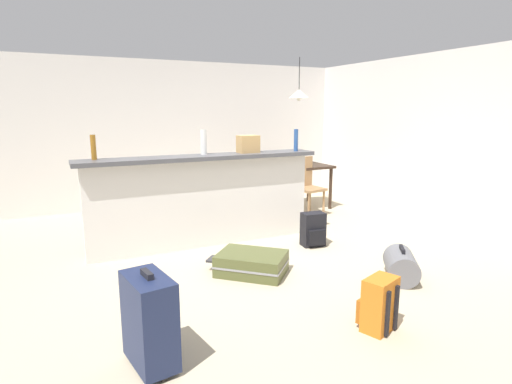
% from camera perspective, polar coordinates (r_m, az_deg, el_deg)
% --- Properties ---
extents(ground_plane, '(13.00, 13.00, 0.05)m').
position_cam_1_polar(ground_plane, '(5.11, 0.39, -8.26)').
color(ground_plane, '#BCAD8E').
extents(wall_back, '(6.60, 0.10, 2.50)m').
position_cam_1_polar(wall_back, '(7.68, -9.89, 7.88)').
color(wall_back, silver).
rests_on(wall_back, ground_plane).
extents(wall_right, '(0.10, 6.00, 2.50)m').
position_cam_1_polar(wall_right, '(6.96, 22.48, 6.86)').
color(wall_right, silver).
rests_on(wall_right, ground_plane).
extents(partition_half_wall, '(2.80, 0.20, 1.08)m').
position_cam_1_polar(partition_half_wall, '(5.21, -7.11, -1.47)').
color(partition_half_wall, silver).
rests_on(partition_half_wall, ground_plane).
extents(bar_countertop, '(2.96, 0.40, 0.05)m').
position_cam_1_polar(bar_countertop, '(5.12, -7.26, 4.72)').
color(bar_countertop, '#4C4C51').
rests_on(bar_countertop, partition_half_wall).
extents(bottle_amber, '(0.06, 0.06, 0.27)m').
position_cam_1_polar(bottle_amber, '(4.94, -21.28, 5.70)').
color(bottle_amber, '#9E661E').
rests_on(bottle_amber, bar_countertop).
extents(bottle_white, '(0.08, 0.08, 0.30)m').
position_cam_1_polar(bottle_white, '(5.18, -7.16, 6.75)').
color(bottle_white, silver).
rests_on(bottle_white, bar_countertop).
extents(bottle_blue, '(0.06, 0.06, 0.29)m').
position_cam_1_polar(bottle_blue, '(5.61, 5.47, 7.06)').
color(bottle_blue, '#284C89').
rests_on(bottle_blue, bar_countertop).
extents(grocery_bag, '(0.26, 0.18, 0.22)m').
position_cam_1_polar(grocery_bag, '(5.36, -1.09, 6.56)').
color(grocery_bag, tan).
rests_on(grocery_bag, bar_countertop).
extents(dining_table, '(1.10, 0.80, 0.74)m').
position_cam_1_polar(dining_table, '(7.18, 5.43, 2.92)').
color(dining_table, '#332319').
rests_on(dining_table, ground_plane).
extents(dining_chair_near_partition, '(0.46, 0.46, 0.93)m').
position_cam_1_polar(dining_chair_near_partition, '(6.74, 6.88, 1.22)').
color(dining_chair_near_partition, '#9E754C').
rests_on(dining_chair_near_partition, ground_plane).
extents(pendant_lamp, '(0.34, 0.34, 0.69)m').
position_cam_1_polar(pendant_lamp, '(7.05, 5.88, 13.18)').
color(pendant_lamp, black).
extents(suitcase_flat_olive, '(0.84, 0.83, 0.22)m').
position_cam_1_polar(suitcase_flat_olive, '(4.39, -0.63, -9.70)').
color(suitcase_flat_olive, '#51562D').
rests_on(suitcase_flat_olive, ground_plane).
extents(backpack_black, '(0.30, 0.27, 0.42)m').
position_cam_1_polar(backpack_black, '(5.27, 7.81, -5.16)').
color(backpack_black, black).
rests_on(backpack_black, ground_plane).
extents(backpack_orange, '(0.32, 0.30, 0.42)m').
position_cam_1_polar(backpack_orange, '(3.46, 16.38, -14.52)').
color(backpack_orange, orange).
rests_on(backpack_orange, ground_plane).
extents(suitcase_upright_navy, '(0.30, 0.47, 0.67)m').
position_cam_1_polar(suitcase_upright_navy, '(2.93, -14.32, -16.59)').
color(suitcase_upright_navy, '#1E284C').
rests_on(suitcase_upright_navy, ground_plane).
extents(duffel_bag_grey, '(0.53, 0.56, 0.34)m').
position_cam_1_polar(duffel_bag_grey, '(4.47, 19.16, -9.42)').
color(duffel_bag_grey, slate).
rests_on(duffel_bag_grey, ground_plane).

